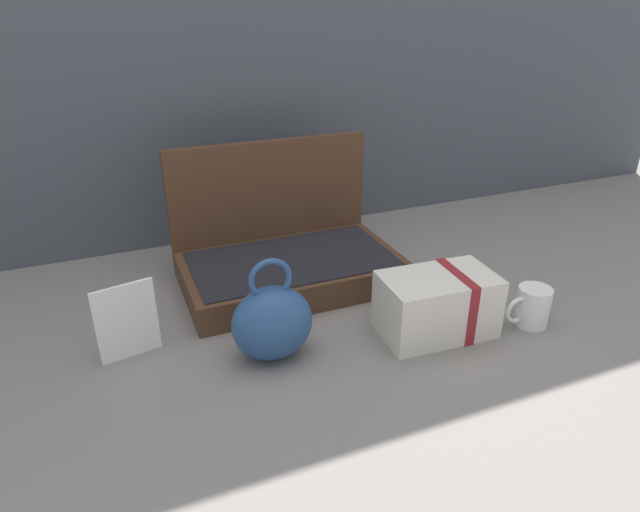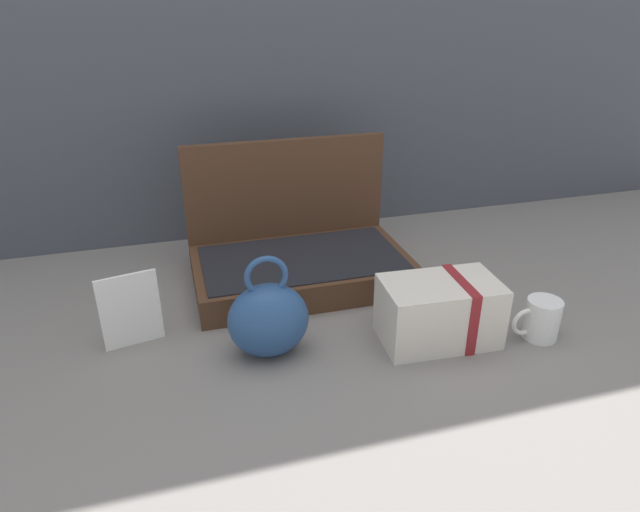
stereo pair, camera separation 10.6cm
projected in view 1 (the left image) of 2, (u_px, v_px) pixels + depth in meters
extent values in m
plane|color=slate|center=(308.00, 331.00, 1.15)|extent=(6.00, 6.00, 0.00)
cube|color=#4C301E|center=(292.00, 272.00, 1.32)|extent=(0.51, 0.29, 0.07)
cube|color=black|center=(292.00, 259.00, 1.30)|extent=(0.47, 0.26, 0.00)
cube|color=#4C301E|center=(270.00, 203.00, 1.39)|extent=(0.51, 0.02, 0.32)
ellipsoid|color=#284C7F|center=(272.00, 323.00, 1.04)|extent=(0.16, 0.12, 0.15)
torus|color=#284C7F|center=(270.00, 279.00, 1.00)|extent=(0.08, 0.01, 0.08)
cube|color=silver|center=(437.00, 305.00, 1.12)|extent=(0.24, 0.15, 0.13)
cube|color=maroon|center=(454.00, 301.00, 1.13)|extent=(0.03, 0.14, 0.13)
cylinder|color=white|center=(533.00, 306.00, 1.16)|extent=(0.07, 0.07, 0.09)
torus|color=white|center=(518.00, 310.00, 1.14)|extent=(0.06, 0.01, 0.06)
cube|color=white|center=(127.00, 321.00, 1.04)|extent=(0.11, 0.03, 0.16)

